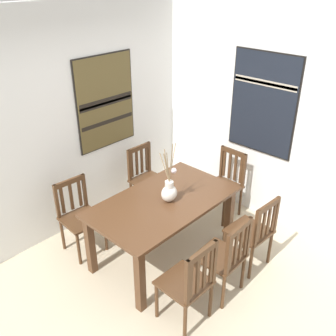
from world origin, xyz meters
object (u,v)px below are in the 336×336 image
Objects in this scene: centerpiece_vase at (169,191)px; chair_2 at (225,256)px; chair_0 at (79,215)px; painting_on_back_wall at (105,102)px; dining_table at (163,209)px; chair_3 at (189,282)px; chair_4 at (225,183)px; chair_1 at (146,177)px; painting_on_side_wall at (263,104)px; chair_5 at (254,231)px.

centerpiece_vase is 0.79× the size of chair_2.
chair_0 is 0.76× the size of painting_on_back_wall.
chair_0 is (-0.56, 0.80, -0.18)m from dining_table.
centerpiece_vase reaches higher than chair_3.
dining_table is at bearing 179.60° from chair_4.
chair_2 is at bearing -144.70° from chair_4.
dining_table is 1.78× the size of chair_4.
chair_1 is 1.79m from painting_on_side_wall.
centerpiece_vase is 1.61m from painting_on_side_wall.
chair_4 is 1.03m from chair_5.
chair_2 is at bearing -71.16° from chair_0.
chair_3 reaches higher than chair_2.
chair_4 is at bearing 35.30° from chair_2.
chair_5 is 2.34m from painting_on_back_wall.
chair_3 is 2.44m from painting_on_back_wall.
chair_5 is 1.55m from painting_on_side_wall.
painting_on_back_wall reaches higher than chair_1.
chair_5 is 0.71× the size of painting_on_side_wall.
chair_4 is (1.14, 0.05, -0.40)m from centerpiece_vase.
dining_table is 1.00m from chair_0.
chair_1 is at bearing 3.16° from chair_0.
painting_on_back_wall is (0.84, 0.44, 1.05)m from chair_0.
dining_table is 1.76m from painting_on_side_wall.
chair_4 is 1.13m from painting_on_side_wall.
chair_1 is 1.69m from chair_5.
centerpiece_vase is 1.01m from chair_5.
centerpiece_vase is 0.58× the size of painting_on_side_wall.
painting_on_back_wall is (0.28, 1.25, 0.87)m from dining_table.
chair_4 is at bearing -25.01° from chair_0.
chair_0 is 1.92m from chair_4.
chair_3 reaches higher than chair_4.
chair_0 is 0.97× the size of chair_4.
dining_table is at bearing -123.44° from chair_1.
chair_5 is at bearing -55.86° from chair_0.
chair_1 is 1.80m from chair_2.
chair_0 is 1.14m from chair_1.
chair_2 is at bearing -3.16° from chair_3.
painting_on_side_wall reaches higher than chair_2.
chair_0 is 0.97× the size of chair_2.
centerpiece_vase is 0.80× the size of chair_1.
chair_0 is at bearing 125.10° from centerpiece_vase.
chair_4 is at bearing -0.40° from dining_table.
painting_on_side_wall is (2.07, -1.04, 1.07)m from chair_0.
chair_5 is (1.11, -1.63, 0.01)m from chair_0.
chair_1 is 0.98× the size of chair_4.
chair_5 is (1.06, -0.02, -0.01)m from chair_3.
chair_4 is at bearing 52.45° from chair_5.
centerpiece_vase is 1.02m from chair_3.
painting_on_back_wall is at bearing 82.34° from chair_2.
chair_3 reaches higher than dining_table.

